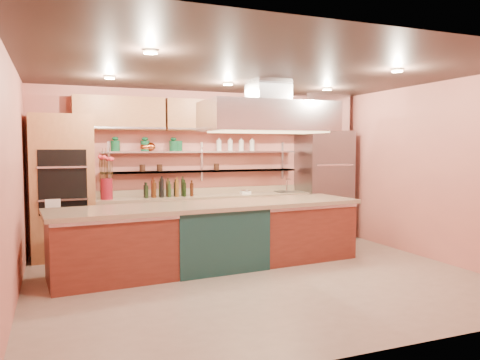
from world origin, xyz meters
name	(u,v)px	position (x,y,z in m)	size (l,w,h in m)	color
floor	(259,278)	(0.00, 0.00, -0.01)	(6.00, 5.00, 0.02)	gray
ceiling	(259,71)	(0.00, 0.00, 2.80)	(6.00, 5.00, 0.02)	black
wall_back	(204,168)	(0.00, 2.50, 1.40)	(6.00, 0.04, 2.80)	#C56D5D
wall_front	(378,192)	(0.00, -2.50, 1.40)	(6.00, 0.04, 2.80)	#C56D5D
wall_left	(13,182)	(-3.00, 0.00, 1.40)	(0.04, 5.00, 2.80)	#C56D5D
wall_right	(432,171)	(3.00, 0.00, 1.40)	(0.04, 5.00, 2.80)	#C56D5D
oven_stack	(63,187)	(-2.45, 2.18, 1.15)	(0.95, 0.64, 2.30)	#9B5F38
refrigerator	(324,185)	(2.35, 2.14, 1.05)	(0.95, 0.72, 2.10)	slate
back_counter	(206,221)	(-0.05, 2.20, 0.47)	(3.84, 0.64, 0.93)	#9F805F
wall_shelf_lower	(203,171)	(-0.05, 2.37, 1.35)	(3.60, 0.26, 0.03)	silver
wall_shelf_upper	(203,152)	(-0.05, 2.37, 1.70)	(3.60, 0.26, 0.03)	silver
upper_cabinets	(207,116)	(0.00, 2.32, 2.35)	(4.60, 0.36, 0.55)	#9B5F38
range_hood	(268,117)	(0.49, 0.77, 2.25)	(2.00, 1.00, 0.45)	silver
ceiling_downlights	(253,75)	(0.00, 0.20, 2.77)	(4.00, 2.80, 0.02)	#FFE5A5
island	(213,235)	(-0.41, 0.77, 0.48)	(4.56, 0.99, 0.95)	maroon
flower_vase	(107,189)	(-1.78, 2.15, 1.10)	(0.19, 0.19, 0.35)	maroon
oil_bottle_cluster	(169,188)	(-0.74, 2.15, 1.08)	(0.91, 0.26, 0.29)	black
kitchen_scale	(245,191)	(0.69, 2.15, 0.98)	(0.17, 0.13, 0.10)	silver
bar_faucet	(287,185)	(1.58, 2.25, 1.05)	(0.03, 0.03, 0.24)	silver
copper_kettle	(150,147)	(-1.02, 2.37, 1.79)	(0.19, 0.19, 0.15)	#C35C2D
green_canister	(178,146)	(-0.51, 2.37, 1.80)	(0.15, 0.15, 0.18)	#0E4426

